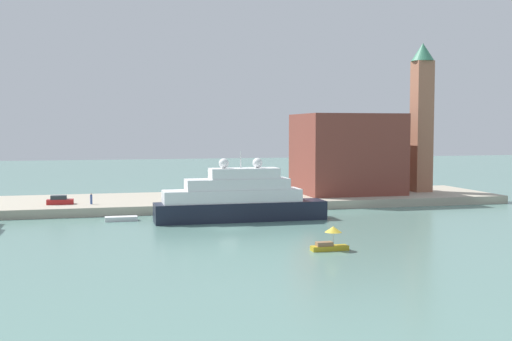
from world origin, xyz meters
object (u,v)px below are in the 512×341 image
at_px(work_barge, 121,219).
at_px(person_figure, 91,199).
at_px(harbor_building, 347,154).
at_px(large_yacht, 238,200).
at_px(mooring_bollard, 190,202).
at_px(parked_car, 60,200).
at_px(small_motorboat, 330,240).
at_px(bell_tower, 422,113).

height_order(work_barge, person_figure, person_figure).
distance_m(work_barge, harbor_building, 46.87).
bearing_deg(work_barge, large_yacht, -12.89).
bearing_deg(mooring_bollard, harbor_building, 20.18).
height_order(large_yacht, work_barge, large_yacht).
bearing_deg(mooring_bollard, parked_car, 165.15).
height_order(work_barge, parked_car, parked_car).
xyz_separation_m(parked_car, person_figure, (4.94, -1.15, 0.21)).
xyz_separation_m(small_motorboat, harbor_building, (20.68, 46.27, 7.71)).
bearing_deg(bell_tower, harbor_building, 175.18).
height_order(bell_tower, mooring_bollard, bell_tower).
xyz_separation_m(large_yacht, person_figure, (-21.28, 14.00, -0.87)).
xyz_separation_m(large_yacht, mooring_bollard, (-5.81, 9.75, -1.32)).
relative_size(work_barge, person_figure, 2.65).
height_order(small_motorboat, parked_car, parked_car).
distance_m(large_yacht, bell_tower, 47.31).
height_order(harbor_building, mooring_bollard, harbor_building).
distance_m(work_barge, mooring_bollard, 12.65).
relative_size(harbor_building, person_figure, 10.19).
height_order(parked_car, person_figure, person_figure).
bearing_deg(work_barge, bell_tower, 15.73).
height_order(large_yacht, small_motorboat, large_yacht).
bearing_deg(parked_car, bell_tower, 4.21).
height_order(bell_tower, person_figure, bell_tower).
xyz_separation_m(harbor_building, mooring_bollard, (-31.54, -11.59, -7.09)).
relative_size(small_motorboat, parked_car, 1.01).
relative_size(harbor_building, mooring_bollard, 24.09).
relative_size(large_yacht, mooring_bollard, 33.90).
xyz_separation_m(large_yacht, harbor_building, (25.73, 21.33, 5.77)).
relative_size(parked_car, mooring_bollard, 5.57).
bearing_deg(bell_tower, large_yacht, -153.71).
bearing_deg(harbor_building, small_motorboat, -114.08).
distance_m(parked_car, mooring_bollard, 21.11).
bearing_deg(parked_car, harbor_building, 6.78).
distance_m(person_figure, mooring_bollard, 16.05).
bearing_deg(parked_car, large_yacht, -30.03).
relative_size(work_barge, parked_car, 1.12).
distance_m(harbor_building, parked_car, 52.76).
bearing_deg(parked_car, small_motorboat, -52.05).
height_order(small_motorboat, mooring_bollard, small_motorboat).
bearing_deg(person_figure, small_motorboat, -55.93).
xyz_separation_m(small_motorboat, bell_tower, (35.59, 45.01, 15.48)).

